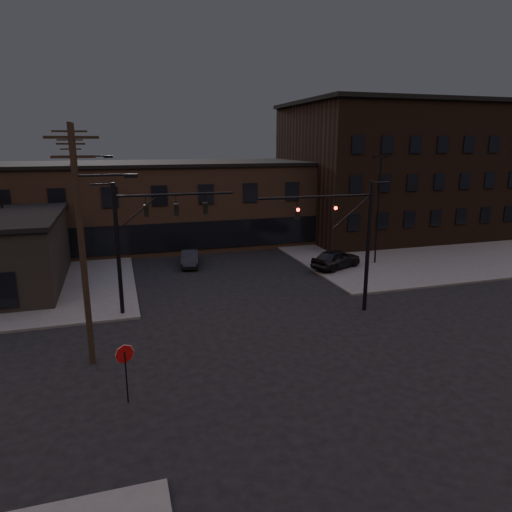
{
  "coord_description": "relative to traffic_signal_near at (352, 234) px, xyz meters",
  "views": [
    {
      "loc": [
        -7.88,
        -19.23,
        10.2
      ],
      "look_at": [
        -0.02,
        6.39,
        3.5
      ],
      "focal_mm": 32.0,
      "sensor_mm": 36.0,
      "label": 1
    }
  ],
  "objects": [
    {
      "name": "ground",
      "position": [
        -5.36,
        -4.5,
        -4.93
      ],
      "size": [
        140.0,
        140.0,
        0.0
      ],
      "primitive_type": "plane",
      "color": "black",
      "rests_on": "ground"
    },
    {
      "name": "lot_light_a",
      "position": [
        7.64,
        9.5,
        0.58
      ],
      "size": [
        1.5,
        0.28,
        9.14
      ],
      "color": "black",
      "rests_on": "ground"
    },
    {
      "name": "stop_sign",
      "position": [
        -13.36,
        -6.49,
        -3.09
      ],
      "size": [
        0.72,
        0.33,
        2.48
      ],
      "color": "black",
      "rests_on": "ground"
    },
    {
      "name": "parked_car_lot_b",
      "position": [
        11.06,
        17.69,
        -4.17
      ],
      "size": [
        4.46,
        2.38,
        1.23
      ],
      "primitive_type": "imported",
      "rotation": [
        0.0,
        0.0,
        1.73
      ],
      "color": "silver",
      "rests_on": "sidewalk_ne"
    },
    {
      "name": "lot_light_b",
      "position": [
        13.64,
        14.5,
        0.58
      ],
      "size": [
        1.5,
        0.28,
        9.14
      ],
      "color": "black",
      "rests_on": "ground"
    },
    {
      "name": "sidewalk_ne",
      "position": [
        16.64,
        17.5,
        -4.86
      ],
      "size": [
        30.0,
        30.0,
        0.15
      ],
      "primitive_type": "cube",
      "color": "#474744",
      "rests_on": "ground"
    },
    {
      "name": "building_right",
      "position": [
        16.64,
        21.5,
        2.07
      ],
      "size": [
        22.0,
        16.0,
        14.0
      ],
      "primitive_type": "cube",
      "color": "black",
      "rests_on": "ground"
    },
    {
      "name": "traffic_signal_near",
      "position": [
        0.0,
        0.0,
        0.0
      ],
      "size": [
        7.12,
        0.24,
        8.0
      ],
      "color": "black",
      "rests_on": "ground"
    },
    {
      "name": "car_crossing",
      "position": [
        -7.62,
        13.62,
        -4.26
      ],
      "size": [
        2.13,
        4.25,
        1.34
      ],
      "primitive_type": "imported",
      "rotation": [
        0.0,
        0.0,
        -0.18
      ],
      "color": "black",
      "rests_on": "ground"
    },
    {
      "name": "parked_car_lot_a",
      "position": [
        3.64,
        8.91,
        -3.99
      ],
      "size": [
        5.02,
        3.6,
        1.59
      ],
      "primitive_type": "imported",
      "rotation": [
        0.0,
        0.0,
        1.99
      ],
      "color": "black",
      "rests_on": "sidewalk_ne"
    },
    {
      "name": "building_row",
      "position": [
        -5.36,
        23.5,
        -0.93
      ],
      "size": [
        40.0,
        12.0,
        8.0
      ],
      "primitive_type": "cube",
      "color": "brown",
      "rests_on": "ground"
    },
    {
      "name": "utility_pole_near",
      "position": [
        -14.79,
        -2.5,
        0.94
      ],
      "size": [
        3.7,
        0.28,
        11.0
      ],
      "color": "black",
      "rests_on": "ground"
    },
    {
      "name": "traffic_signal_far",
      "position": [
        -12.07,
        3.5,
        0.08
      ],
      "size": [
        7.12,
        0.24,
        8.0
      ],
      "color": "black",
      "rests_on": "ground"
    },
    {
      "name": "utility_pole_mid",
      "position": [
        -15.79,
        9.5,
        1.19
      ],
      "size": [
        3.7,
        0.28,
        11.5
      ],
      "color": "black",
      "rests_on": "ground"
    },
    {
      "name": "utility_pole_far",
      "position": [
        -16.86,
        21.5,
        0.85
      ],
      "size": [
        2.2,
        0.28,
        11.0
      ],
      "color": "black",
      "rests_on": "ground"
    }
  ]
}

